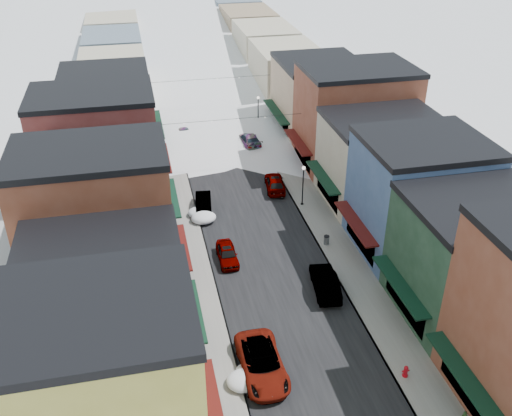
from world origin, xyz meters
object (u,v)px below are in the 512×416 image
car_dark_hatch (203,204)px  fire_hydrant (406,372)px  car_white_suv (262,363)px  streetlamp_near (303,181)px  trash_can (326,240)px  car_silver_sedan (227,254)px  car_green_sedan (325,282)px

car_dark_hatch → fire_hydrant: (10.08, -25.21, -0.18)m
car_white_suv → streetlamp_near: 23.37m
streetlamp_near → car_dark_hatch: bearing=172.6°
car_white_suv → trash_can: 16.65m
car_silver_sedan → car_dark_hatch: bearing=95.2°
car_white_suv → fire_hydrant: car_white_suv is taller
car_white_suv → trash_can: size_ratio=7.17×
car_silver_sedan → streetlamp_near: 12.34m
car_white_suv → car_silver_sedan: car_white_suv is taller
car_white_suv → streetlamp_near: bearing=66.4°
trash_can → streetlamp_near: (-0.06, 7.55, 2.27)m
car_white_suv → car_dark_hatch: size_ratio=1.40×
car_green_sedan → streetlamp_near: bearing=-91.6°
car_silver_sedan → car_dark_hatch: size_ratio=0.93×
fire_hydrant → streetlamp_near: 24.03m
fire_hydrant → trash_can: fire_hydrant is taller
fire_hydrant → trash_can: bearing=90.2°
trash_can → streetlamp_near: bearing=90.5°
car_white_suv → car_silver_sedan: 13.44m
car_green_sedan → trash_can: size_ratio=5.95×
car_silver_sedan → fire_hydrant: car_silver_sedan is taller
car_green_sedan → car_silver_sedan: bearing=-32.6°
trash_can → car_dark_hatch: bearing=138.6°
car_white_suv → car_silver_sedan: bearing=89.6°
car_silver_sedan → streetlamp_near: size_ratio=0.96×
car_dark_hatch → fire_hydrant: size_ratio=5.08×
car_dark_hatch → car_white_suv: bearing=-81.2°
car_white_suv → car_green_sedan: (7.00, 7.57, -0.01)m
car_green_sedan → car_dark_hatch: bearing=-55.4°
car_white_suv → car_green_sedan: car_white_suv is taller
car_white_suv → trash_can: bearing=55.9°
car_green_sedan → fire_hydrant: bearing=110.0°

